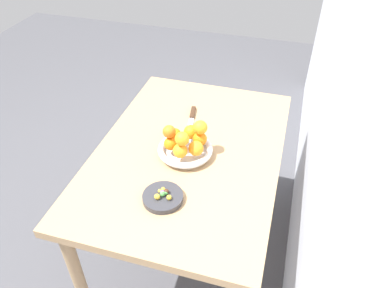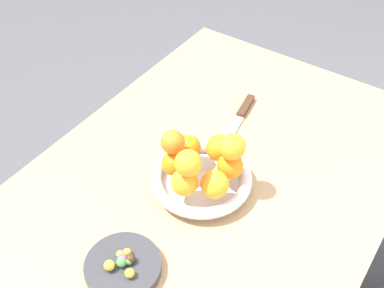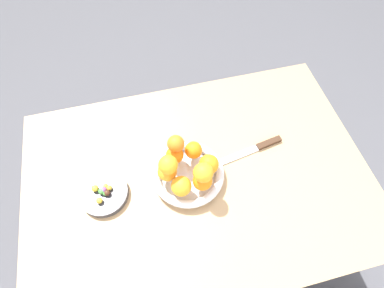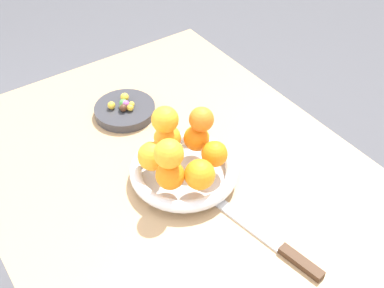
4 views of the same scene
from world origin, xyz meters
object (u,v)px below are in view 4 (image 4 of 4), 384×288
at_px(dining_table, 190,216).
at_px(candy_ball_2, 111,105).
at_px(candy_ball_7, 123,108).
at_px(candy_ball_4, 130,108).
at_px(candy_ball_1, 125,97).
at_px(orange_6, 168,153).
at_px(knife, 274,243).
at_px(candy_ball_5, 123,103).
at_px(candy_dish, 125,110).
at_px(orange_4, 170,174).
at_px(orange_2, 167,138).
at_px(fruit_bowl, 184,172).
at_px(candy_ball_0, 126,104).
at_px(orange_5, 202,174).
at_px(orange_7, 201,119).
at_px(orange_0, 215,154).
at_px(candy_ball_3, 132,104).
at_px(orange_3, 152,156).
at_px(orange_8, 165,120).
at_px(candy_ball_6, 123,107).
at_px(orange_1, 196,138).

xyz_separation_m(dining_table, candy_ball_2, (0.31, 0.02, 0.12)).
bearing_deg(candy_ball_7, candy_ball_4, -116.38).
bearing_deg(candy_ball_1, orange_6, 167.30).
distance_m(orange_6, knife, 0.26).
relative_size(candy_ball_5, candy_ball_7, 1.07).
bearing_deg(candy_dish, orange_4, 168.99).
bearing_deg(orange_4, orange_2, -30.39).
xyz_separation_m(candy_dish, knife, (-0.50, -0.04, -0.01)).
distance_m(fruit_bowl, candy_dish, 0.26).
bearing_deg(candy_ball_0, candy_dish, 29.69).
bearing_deg(candy_dish, orange_5, 179.04).
bearing_deg(candy_ball_0, orange_6, 168.31).
xyz_separation_m(orange_7, candy_ball_5, (0.25, 0.06, -0.09)).
xyz_separation_m(orange_0, candy_ball_0, (0.29, 0.05, -0.04)).
height_order(orange_7, candy_ball_1, orange_7).
xyz_separation_m(dining_table, candy_ball_5, (0.30, -0.01, 0.12)).
distance_m(orange_4, orange_5, 0.06).
xyz_separation_m(orange_0, orange_2, (0.10, 0.05, 0.00)).
bearing_deg(knife, candy_ball_2, 7.50).
bearing_deg(fruit_bowl, orange_0, -121.05).
bearing_deg(orange_5, candy_ball_3, -3.56).
relative_size(orange_3, candy_ball_3, 4.06).
relative_size(candy_ball_4, candy_ball_7, 0.89).
height_order(candy_ball_1, candy_ball_2, candy_ball_1).
bearing_deg(orange_8, candy_ball_3, -7.00).
height_order(orange_0, orange_8, orange_8).
bearing_deg(candy_ball_6, orange_2, -179.01).
distance_m(candy_ball_0, candy_ball_3, 0.01).
relative_size(dining_table, orange_4, 18.85).
relative_size(dining_table, orange_6, 19.07).
distance_m(orange_5, candy_ball_6, 0.32).
bearing_deg(orange_2, candy_ball_4, -2.66).
distance_m(fruit_bowl, orange_2, 0.08).
bearing_deg(candy_ball_3, orange_8, 173.00).
xyz_separation_m(candy_dish, candy_ball_7, (-0.01, 0.01, 0.02)).
height_order(candy_ball_4, candy_ball_7, candy_ball_7).
bearing_deg(orange_3, candy_ball_7, -12.53).
distance_m(candy_ball_5, candy_ball_6, 0.01).
height_order(dining_table, candy_dish, candy_dish).
relative_size(candy_dish, candy_ball_1, 7.00).
distance_m(orange_8, candy_ball_5, 0.23).
xyz_separation_m(orange_2, candy_ball_7, (0.19, 0.01, -0.04)).
distance_m(orange_3, candy_ball_1, 0.27).
height_order(dining_table, candy_ball_1, candy_ball_1).
distance_m(candy_ball_2, candy_ball_6, 0.03).
relative_size(candy_ball_0, candy_ball_2, 1.02).
height_order(dining_table, orange_4, orange_4).
bearing_deg(candy_ball_5, candy_ball_1, -36.42).
bearing_deg(candy_ball_3, candy_ball_4, 138.26).
distance_m(orange_1, knife, 0.27).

